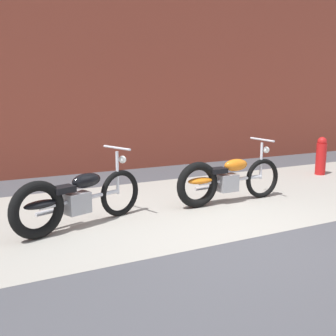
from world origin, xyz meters
name	(u,v)px	position (x,y,z in m)	size (l,w,h in m)	color
ground_plane	(248,239)	(0.00, 0.00, 0.00)	(80.00, 80.00, 0.00)	#47474C
sidewalk_slab	(181,204)	(0.00, 1.75, 0.00)	(36.00, 3.50, 0.01)	#9E998E
brick_building_wall	(109,48)	(0.00, 5.20, 2.80)	(36.00, 0.50, 5.60)	brown
motorcycle_black	(72,200)	(-1.84, 1.34, 0.40)	(1.93, 0.88, 1.03)	black
motorcycle_orange	(223,180)	(0.64, 1.48, 0.40)	(2.01, 0.58, 1.03)	black
fire_hydrant	(321,156)	(3.92, 2.47, 0.42)	(0.22, 0.22, 0.84)	red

